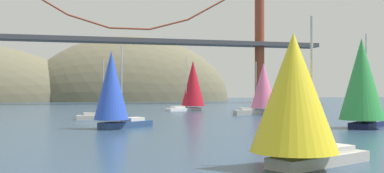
% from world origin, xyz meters
% --- Properties ---
extents(ground_plane, '(360.00, 360.00, 0.00)m').
position_xyz_m(ground_plane, '(0.00, 0.00, 0.00)').
color(ground_plane, '#2D4760').
extents(headland_center, '(72.97, 44.00, 46.96)m').
position_xyz_m(headland_center, '(5.00, 135.00, 0.00)').
color(headland_center, '#6B664C').
rests_on(headland_center, ground_plane).
extents(suspension_bridge, '(112.60, 6.00, 39.62)m').
position_xyz_m(suspension_bridge, '(-0.00, 95.00, 18.51)').
color(suspension_bridge, brown).
rests_on(suspension_bridge, ground_plane).
extents(sailboat_orange_sail, '(6.50, 3.61, 7.90)m').
position_xyz_m(sailboat_orange_sail, '(-9.43, 32.50, 4.07)').
color(sailboat_orange_sail, '#B7B2A8').
rests_on(sailboat_orange_sail, ground_plane).
extents(sailboat_crimson_sail, '(8.64, 6.05, 10.24)m').
position_xyz_m(sailboat_crimson_sail, '(7.18, 54.25, 4.91)').
color(sailboat_crimson_sail, white).
rests_on(sailboat_crimson_sail, ground_plane).
extents(sailboat_blue_spinnaker, '(6.92, 5.99, 8.38)m').
position_xyz_m(sailboat_blue_spinnaker, '(-10.45, 18.03, 4.02)').
color(sailboat_blue_spinnaker, navy).
rests_on(sailboat_blue_spinnaker, ground_plane).
extents(sailboat_yellow_sail, '(7.99, 5.63, 7.65)m').
position_xyz_m(sailboat_yellow_sail, '(-3.45, -6.83, 3.57)').
color(sailboat_yellow_sail, '#B7B2A8').
rests_on(sailboat_yellow_sail, ground_plane).
extents(sailboat_pink_spinnaker, '(6.98, 4.16, 8.28)m').
position_xyz_m(sailboat_pink_spinnaker, '(14.16, 37.47, 4.30)').
color(sailboat_pink_spinnaker, '#B7B2A8').
rests_on(sailboat_pink_spinnaker, ground_plane).
extents(sailboat_green_sail, '(8.10, 7.21, 9.70)m').
position_xyz_m(sailboat_green_sail, '(13.97, 12.28, 4.76)').
color(sailboat_green_sail, '#191E4C').
rests_on(sailboat_green_sail, ground_plane).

